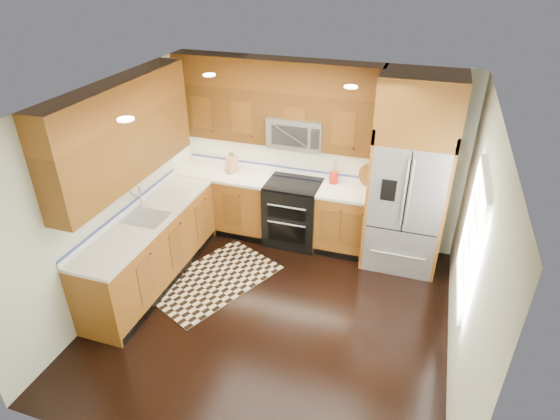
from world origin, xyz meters
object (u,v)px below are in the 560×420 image
(range, at_px, (293,213))
(knife_block, at_px, (232,164))
(refrigerator, at_px, (410,176))
(utensil_crock, at_px, (334,175))
(rug, at_px, (214,279))

(range, relative_size, knife_block, 3.10)
(range, height_order, knife_block, knife_block)
(refrigerator, bearing_deg, utensil_crock, 167.44)
(rug, bearing_deg, utensil_crock, 74.33)
(range, xyz_separation_m, knife_block, (-0.97, 0.09, 0.59))
(knife_block, relative_size, utensil_crock, 0.88)
(range, bearing_deg, refrigerator, -1.40)
(refrigerator, height_order, knife_block, refrigerator)
(rug, height_order, knife_block, knife_block)
(range, distance_m, rug, 1.51)
(refrigerator, xyz_separation_m, utensil_crock, (-1.02, 0.23, -0.24))
(rug, xyz_separation_m, knife_block, (-0.26, 1.35, 1.06))
(rug, relative_size, knife_block, 5.40)
(knife_block, xyz_separation_m, utensil_crock, (1.50, 0.10, -0.00))
(range, relative_size, refrigerator, 0.36)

